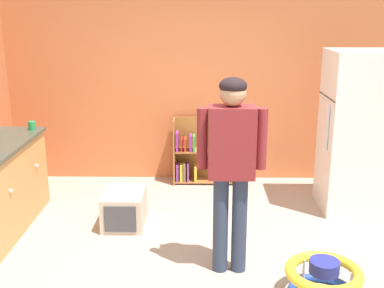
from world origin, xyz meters
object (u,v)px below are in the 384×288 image
object	(u,v)px
green_cup	(32,126)
baby_walker	(323,280)
standing_person	(231,158)
refrigerator	(356,132)
bookshelf	(200,155)
pet_carrier	(124,208)

from	to	relation	value
green_cup	baby_walker	bearing A→B (deg)	-32.63
standing_person	refrigerator	bearing A→B (deg)	43.66
refrigerator	bookshelf	bearing A→B (deg)	154.23
standing_person	baby_walker	xyz separation A→B (m)	(0.71, -0.41, -0.86)
pet_carrier	green_cup	bearing A→B (deg)	154.95
refrigerator	bookshelf	world-z (taller)	refrigerator
refrigerator	baby_walker	size ratio (longest dim) A/B	2.95
baby_walker	pet_carrier	bearing A→B (deg)	143.28
baby_walker	green_cup	world-z (taller)	green_cup
pet_carrier	bookshelf	bearing A→B (deg)	59.30
bookshelf	pet_carrier	xyz separation A→B (m)	(-0.79, -1.33, -0.19)
standing_person	green_cup	xyz separation A→B (m)	(-2.13, 1.40, -0.07)
standing_person	green_cup	distance (m)	2.55
standing_person	green_cup	bearing A→B (deg)	146.56
refrigerator	baby_walker	distance (m)	2.09
refrigerator	pet_carrier	distance (m)	2.66
refrigerator	standing_person	distance (m)	2.03
refrigerator	standing_person	world-z (taller)	refrigerator
baby_walker	green_cup	size ratio (longest dim) A/B	6.36
bookshelf	refrigerator	bearing A→B (deg)	-25.77
baby_walker	refrigerator	bearing A→B (deg)	67.42
bookshelf	pet_carrier	size ratio (longest dim) A/B	1.54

